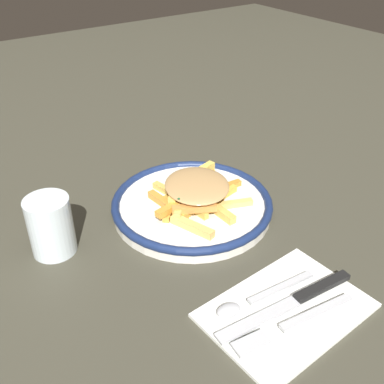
% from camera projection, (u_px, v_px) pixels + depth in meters
% --- Properties ---
extents(ground_plane, '(2.60, 2.60, 0.00)m').
position_uv_depth(ground_plane, '(192.00, 212.00, 0.77)').
color(ground_plane, '#3C3B2E').
extents(plate, '(0.27, 0.27, 0.03)m').
position_uv_depth(plate, '(192.00, 205.00, 0.76)').
color(plate, silver).
rests_on(plate, ground_plane).
extents(fries_heap, '(0.18, 0.18, 0.04)m').
position_uv_depth(fries_heap, '(195.00, 193.00, 0.75)').
color(fries_heap, gold).
rests_on(fries_heap, plate).
extents(napkin, '(0.15, 0.21, 0.01)m').
position_uv_depth(napkin, '(286.00, 309.00, 0.58)').
color(napkin, white).
rests_on(napkin, ground_plane).
extents(fork, '(0.04, 0.18, 0.01)m').
position_uv_depth(fork, '(295.00, 323.00, 0.55)').
color(fork, silver).
rests_on(fork, napkin).
extents(knife, '(0.03, 0.21, 0.01)m').
position_uv_depth(knife, '(298.00, 299.00, 0.59)').
color(knife, black).
rests_on(knife, napkin).
extents(spoon, '(0.03, 0.15, 0.01)m').
position_uv_depth(spoon, '(250.00, 301.00, 0.58)').
color(spoon, silver).
rests_on(spoon, napkin).
extents(water_glass, '(0.07, 0.07, 0.09)m').
position_uv_depth(water_glass, '(51.00, 226.00, 0.66)').
color(water_glass, silver).
rests_on(water_glass, ground_plane).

